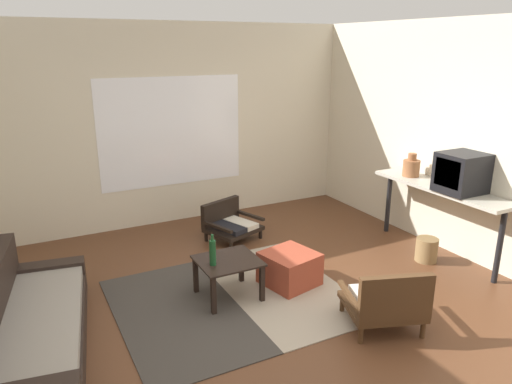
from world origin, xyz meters
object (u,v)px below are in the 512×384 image
object	(u,v)px
coffee_table	(228,267)
wicker_basket	(427,250)
couch	(27,330)
ottoman_orange	(290,269)
armchair_striped_foreground	(386,302)
clay_vase	(411,167)
console_shelf	(440,193)
crt_television	(462,173)
glass_bottle	(213,252)
armchair_by_window	(230,223)

from	to	relation	value
coffee_table	wicker_basket	bearing A→B (deg)	-6.99
couch	ottoman_orange	bearing A→B (deg)	0.76
armchair_striped_foreground	clay_vase	distance (m)	2.29
console_shelf	crt_television	world-z (taller)	crt_television
clay_vase	wicker_basket	xyz separation A→B (m)	(-0.24, -0.59, -0.82)
console_shelf	glass_bottle	size ratio (longest dim) A/B	5.73
glass_bottle	ottoman_orange	bearing A→B (deg)	-0.89
clay_vase	crt_television	bearing A→B (deg)	-90.24
wicker_basket	clay_vase	bearing A→B (deg)	67.92
coffee_table	armchair_by_window	size ratio (longest dim) A/B	0.77
coffee_table	clay_vase	bearing A→B (deg)	6.46
crt_television	glass_bottle	distance (m)	2.86
ottoman_orange	console_shelf	xyz separation A→B (m)	(1.94, -0.14, 0.58)
console_shelf	wicker_basket	world-z (taller)	console_shelf
clay_vase	glass_bottle	xyz separation A→B (m)	(-2.78, -0.33, -0.43)
ottoman_orange	console_shelf	world-z (taller)	console_shelf
armchair_by_window	ottoman_orange	distance (m)	1.42
wicker_basket	crt_television	bearing A→B (deg)	-33.23
coffee_table	wicker_basket	distance (m)	2.40
console_shelf	clay_vase	world-z (taller)	clay_vase
crt_television	armchair_by_window	bearing A→B (deg)	137.39
armchair_by_window	wicker_basket	world-z (taller)	armchair_by_window
couch	clay_vase	xyz separation A→B (m)	(4.42, 0.38, 0.75)
coffee_table	armchair_by_window	bearing A→B (deg)	65.04
ottoman_orange	clay_vase	bearing A→B (deg)	10.02
couch	ottoman_orange	size ratio (longest dim) A/B	4.30
coffee_table	glass_bottle	bearing A→B (deg)	-168.98
armchair_by_window	ottoman_orange	size ratio (longest dim) A/B	1.53
coffee_table	console_shelf	world-z (taller)	console_shelf
armchair_striped_foreground	crt_television	xyz separation A→B (m)	(1.63, 0.70, 0.79)
coffee_table	console_shelf	xyz separation A→B (m)	(2.61, -0.19, 0.43)
armchair_by_window	couch	bearing A→B (deg)	-149.32
coffee_table	console_shelf	size ratio (longest dim) A/B	0.33
couch	wicker_basket	world-z (taller)	couch
console_shelf	glass_bottle	distance (m)	2.80
crt_television	coffee_table	bearing A→B (deg)	170.32
armchair_by_window	glass_bottle	size ratio (longest dim) A/B	2.47
armchair_by_window	wicker_basket	distance (m)	2.41
crt_television	wicker_basket	world-z (taller)	crt_television
coffee_table	armchair_by_window	xyz separation A→B (m)	(0.64, 1.37, -0.11)
console_shelf	clay_vase	bearing A→B (deg)	90.00
glass_bottle	wicker_basket	bearing A→B (deg)	-5.79
couch	clay_vase	world-z (taller)	clay_vase
crt_television	glass_bottle	xyz separation A→B (m)	(-2.78, 0.41, -0.53)
couch	console_shelf	size ratio (longest dim) A/B	1.21
coffee_table	clay_vase	xyz separation A→B (m)	(2.61, 0.30, 0.64)
armchair_striped_foreground	armchair_by_window	bearing A→B (deg)	97.79
armchair_by_window	crt_television	world-z (taller)	crt_television
ottoman_orange	crt_television	size ratio (longest dim) A/B	1.06
console_shelf	wicker_basket	xyz separation A→B (m)	(-0.24, -0.10, -0.62)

